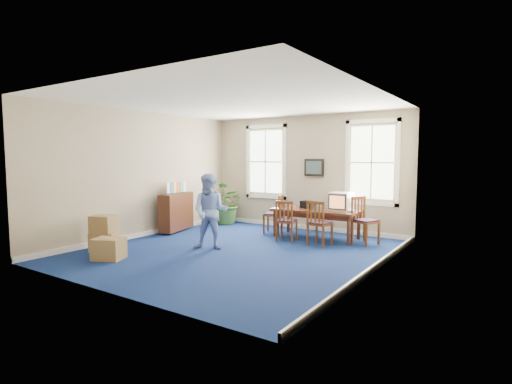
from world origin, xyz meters
The scene contains 25 objects.
floor centered at (0.00, 0.00, 0.00)m, with size 6.50×6.50×0.00m, color navy.
ceiling centered at (0.00, 0.00, 3.20)m, with size 6.50×6.50×0.00m, color white.
wall_back centered at (0.00, 3.25, 1.60)m, with size 6.50×6.50×0.00m, color tan.
wall_front centered at (0.00, -3.25, 1.60)m, with size 6.50×6.50×0.00m, color tan.
wall_left centered at (-3.00, 0.00, 1.60)m, with size 6.50×6.50×0.00m, color tan.
wall_right centered at (3.00, 0.00, 1.60)m, with size 6.50×6.50×0.00m, color tan.
baseboard_back centered at (0.00, 3.22, 0.06)m, with size 6.00×0.04×0.12m, color white.
baseboard_left centered at (-2.97, 0.00, 0.06)m, with size 0.04×6.50×0.12m, color white.
baseboard_right centered at (2.97, 0.00, 0.06)m, with size 0.04×6.50×0.12m, color white.
window_left centered at (-1.30, 3.23, 1.90)m, with size 1.40×0.12×2.20m, color white, non-canonical shape.
window_right centered at (1.90, 3.23, 1.90)m, with size 1.40×0.12×2.20m, color white, non-canonical shape.
wall_picture centered at (0.30, 3.20, 1.75)m, with size 0.58×0.06×0.48m, color black, non-canonical shape.
conference_table centered at (0.83, 2.24, 0.37)m, with size 2.15×0.98×0.73m, color #472114, non-canonical shape.
crt_tv centered at (1.47, 2.29, 0.96)m, with size 0.49×0.54×0.45m, color #B7B7BC, non-canonical shape.
game_console centered at (1.76, 2.24, 0.76)m, with size 0.17×0.21×0.05m, color white.
equipment_bag centered at (0.59, 2.29, 0.83)m, with size 0.38×0.25×0.19m, color black.
chair_near_left centered at (0.39, 1.51, 0.50)m, with size 0.45×0.45×1.00m, color brown, non-canonical shape.
chair_near_right centered at (1.27, 1.51, 0.52)m, with size 0.47×0.47×1.05m, color brown, non-canonical shape.
chair_end_left centered at (-0.44, 2.24, 0.51)m, with size 0.46×0.46×1.02m, color brown, non-canonical shape.
chair_end_right centered at (2.10, 2.24, 0.55)m, with size 0.50×0.50×1.11m, color brown, non-canonical shape.
man centered at (-0.58, -0.20, 0.84)m, with size 0.82×0.63×1.68m, color #7D9BDB.
credenza centered at (-2.75, 0.93, 0.50)m, with size 0.37×1.28×1.01m, color #472114.
brochure_rack centered at (-2.73, 0.93, 1.17)m, with size 0.13×0.76×0.34m, color #99999E, non-canonical shape.
potted_plant centered at (-2.33, 2.66, 0.65)m, with size 1.17×1.02×1.30m, color #315B24.
cardboard_boxes centered at (-2.22, -1.49, 0.41)m, with size 1.43×1.43×0.82m, color olive, non-canonical shape.
Camera 1 is at (5.09, -6.89, 2.04)m, focal length 28.00 mm.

